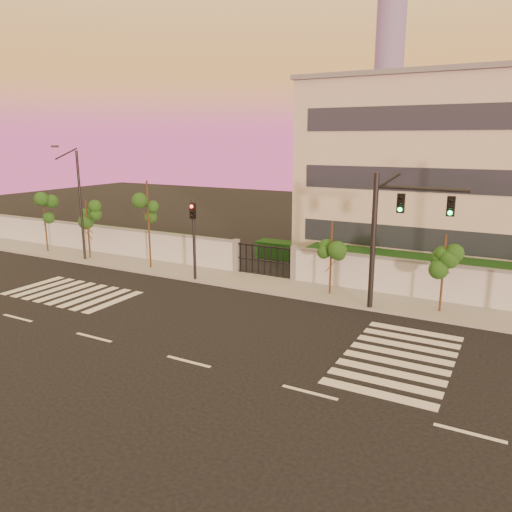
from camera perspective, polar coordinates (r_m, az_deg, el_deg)
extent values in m
plane|color=black|center=(19.70, -7.71, -11.89)|extent=(120.00, 120.00, 0.00)
cube|color=gray|center=(28.23, 4.95, -3.80)|extent=(60.00, 3.00, 0.15)
cube|color=#BABCC1|center=(39.25, -18.16, 1.82)|extent=(25.00, 0.30, 2.00)
cube|color=slate|center=(39.06, -18.27, 3.34)|extent=(25.00, 0.36, 0.12)
cube|color=slate|center=(31.46, -2.27, -0.05)|extent=(0.35, 0.35, 2.20)
cube|color=slate|center=(29.66, 4.39, -0.89)|extent=(0.35, 0.35, 2.20)
cube|color=black|center=(29.77, 24.32, -2.40)|extent=(20.00, 2.00, 1.80)
cube|color=black|center=(40.00, -14.06, 1.85)|extent=(12.00, 1.80, 1.40)
cube|color=black|center=(35.02, 4.75, 0.45)|extent=(6.00, 1.50, 1.20)
cube|color=beige|center=(36.40, 26.07, 8.25)|extent=(24.00, 12.00, 12.00)
cube|color=#262D38|center=(30.86, 24.82, 1.13)|extent=(22.00, 0.08, 1.40)
cube|color=#262D38|center=(30.40, 25.46, 7.59)|extent=(22.00, 0.08, 1.40)
cube|color=#262D38|center=(30.33, 26.14, 14.16)|extent=(22.00, 0.08, 1.40)
cube|color=slate|center=(36.52, 27.09, 17.80)|extent=(24.40, 12.40, 0.30)
cylinder|color=slate|center=(307.43, 15.02, 21.55)|extent=(16.00, 16.00, 110.00)
cube|color=silver|center=(31.84, -24.08, -3.08)|extent=(0.50, 4.00, 0.02)
cube|color=silver|center=(31.15, -23.07, -3.33)|extent=(0.50, 4.00, 0.02)
cube|color=silver|center=(30.47, -22.00, -3.59)|extent=(0.50, 4.00, 0.02)
cube|color=silver|center=(29.80, -20.89, -3.86)|extent=(0.50, 4.00, 0.02)
cube|color=silver|center=(29.14, -19.73, -4.14)|extent=(0.50, 4.00, 0.02)
cube|color=silver|center=(28.49, -18.52, -4.43)|extent=(0.50, 4.00, 0.02)
cube|color=silver|center=(27.86, -17.24, -4.74)|extent=(0.50, 4.00, 0.02)
cube|color=silver|center=(27.24, -15.91, -5.05)|extent=(0.50, 4.00, 0.02)
cube|color=silver|center=(17.79, 13.60, -15.03)|extent=(4.00, 0.50, 0.02)
cube|color=silver|center=(18.57, 14.36, -13.81)|extent=(4.00, 0.50, 0.02)
cube|color=silver|center=(19.35, 15.04, -12.68)|extent=(4.00, 0.50, 0.02)
cube|color=silver|center=(20.15, 15.67, -11.65)|extent=(4.00, 0.50, 0.02)
cube|color=silver|center=(20.96, 16.24, -10.69)|extent=(4.00, 0.50, 0.02)
cube|color=silver|center=(21.77, 16.77, -9.80)|extent=(4.00, 0.50, 0.02)
cube|color=silver|center=(22.60, 17.26, -8.98)|extent=(4.00, 0.50, 0.02)
cube|color=silver|center=(23.42, 17.71, -8.21)|extent=(4.00, 0.50, 0.02)
cube|color=silver|center=(26.50, -25.59, -6.40)|extent=(2.00, 0.15, 0.01)
cube|color=silver|center=(22.80, -18.04, -8.83)|extent=(2.00, 0.15, 0.01)
cube|color=silver|center=(19.69, -7.71, -11.86)|extent=(2.00, 0.15, 0.01)
cube|color=silver|center=(17.48, 6.14, -15.24)|extent=(2.00, 0.15, 0.01)
cube|color=silver|center=(16.54, 23.22, -18.12)|extent=(2.00, 0.15, 0.01)
cylinder|color=#382314|center=(40.04, -22.94, 3.39)|extent=(0.11, 0.11, 4.40)
sphere|color=#1A4012|center=(39.86, -23.11, 5.26)|extent=(1.01, 1.01, 1.01)
sphere|color=#1A4012|center=(39.81, -22.53, 4.34)|extent=(0.77, 0.77, 0.77)
sphere|color=#1A4012|center=(40.05, -23.46, 4.62)|extent=(0.73, 0.73, 0.73)
cylinder|color=#382314|center=(36.77, -18.64, 2.79)|extent=(0.11, 0.11, 4.19)
sphere|color=#1A4012|center=(36.58, -18.78, 4.72)|extent=(1.05, 1.05, 1.05)
sphere|color=#1A4012|center=(36.56, -18.13, 3.77)|extent=(0.80, 0.80, 0.80)
sphere|color=#1A4012|center=(36.75, -19.20, 4.07)|extent=(0.76, 0.76, 0.76)
cylinder|color=#382314|center=(32.73, -12.15, 3.38)|extent=(0.12, 0.12, 5.78)
sphere|color=#1A4012|center=(32.49, -12.30, 6.39)|extent=(1.11, 1.11, 1.11)
sphere|color=#1A4012|center=(32.52, -11.52, 4.90)|extent=(0.84, 0.84, 0.84)
sphere|color=#1A4012|center=(32.64, -12.83, 5.37)|extent=(0.80, 0.80, 0.80)
cylinder|color=#382314|center=(26.93, 8.55, -0.39)|extent=(0.11, 0.11, 4.09)
sphere|color=#1A4012|center=(26.67, 8.63, 2.17)|extent=(1.01, 1.01, 1.01)
sphere|color=#1A4012|center=(26.86, 9.37, 0.88)|extent=(0.77, 0.77, 0.77)
sphere|color=#1A4012|center=(26.72, 7.95, 1.31)|extent=(0.73, 0.73, 0.73)
cylinder|color=#382314|center=(25.52, 20.55, -2.02)|extent=(0.11, 0.11, 3.96)
sphere|color=#1A4012|center=(25.25, 20.76, 0.58)|extent=(1.00, 1.00, 1.00)
sphere|color=#1A4012|center=(25.51, 21.42, -0.72)|extent=(0.76, 0.76, 0.76)
sphere|color=#1A4012|center=(25.23, 20.03, -0.29)|extent=(0.73, 0.73, 0.73)
cylinder|color=black|center=(24.81, 13.24, 1.42)|extent=(0.26, 0.26, 6.79)
cylinder|color=black|center=(23.96, 18.41, 7.32)|extent=(4.16, 0.33, 0.18)
cube|color=black|center=(24.16, 16.22, 5.81)|extent=(0.38, 0.20, 0.99)
sphere|color=#0CF259|center=(24.09, 16.11, 5.06)|extent=(0.22, 0.22, 0.22)
cube|color=black|center=(23.79, 21.38, 5.32)|extent=(0.38, 0.20, 0.99)
sphere|color=#0CF259|center=(23.72, 21.28, 4.56)|extent=(0.22, 0.22, 0.22)
cylinder|color=black|center=(29.57, -7.08, 1.68)|extent=(0.17, 0.17, 4.90)
cube|color=black|center=(29.23, -7.24, 5.12)|extent=(0.38, 0.20, 0.98)
sphere|color=red|center=(29.10, -7.38, 5.69)|extent=(0.22, 0.22, 0.22)
cylinder|color=black|center=(36.20, -19.38, 5.30)|extent=(0.17, 0.17, 7.58)
cylinder|color=black|center=(35.37, -20.87, 10.88)|extent=(0.09, 1.81, 0.74)
cube|color=#3F3F44|center=(34.81, -22.01, 11.54)|extent=(0.47, 0.24, 0.14)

